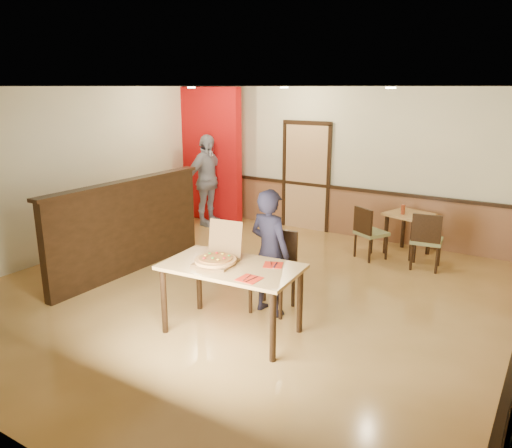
# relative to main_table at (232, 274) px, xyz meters

# --- Properties ---
(floor) EXTENTS (7.00, 7.00, 0.00)m
(floor) POSITION_rel_main_table_xyz_m (-0.49, 1.01, -0.72)
(floor) COLOR tan
(floor) RESTS_ON ground
(ceiling) EXTENTS (7.00, 7.00, 0.00)m
(ceiling) POSITION_rel_main_table_xyz_m (-0.49, 1.01, 2.08)
(ceiling) COLOR black
(ceiling) RESTS_ON wall_back
(wall_back) EXTENTS (7.00, 0.00, 7.00)m
(wall_back) POSITION_rel_main_table_xyz_m (-0.49, 4.51, 0.68)
(wall_back) COLOR beige
(wall_back) RESTS_ON floor
(wall_left) EXTENTS (0.00, 7.00, 7.00)m
(wall_left) POSITION_rel_main_table_xyz_m (-3.99, 1.01, 0.68)
(wall_left) COLOR beige
(wall_left) RESTS_ON floor
(wainscot_back) EXTENTS (7.00, 0.04, 0.90)m
(wainscot_back) POSITION_rel_main_table_xyz_m (-0.49, 4.48, -0.27)
(wainscot_back) COLOR brown
(wainscot_back) RESTS_ON floor
(chair_rail_back) EXTENTS (7.00, 0.06, 0.06)m
(chair_rail_back) POSITION_rel_main_table_xyz_m (-0.49, 4.46, 0.20)
(chair_rail_back) COLOR black
(chair_rail_back) RESTS_ON wall_back
(back_door) EXTENTS (0.90, 0.06, 2.10)m
(back_door) POSITION_rel_main_table_xyz_m (-1.29, 4.47, 0.33)
(back_door) COLOR tan
(back_door) RESTS_ON wall_back
(booth_partition) EXTENTS (0.20, 3.10, 1.44)m
(booth_partition) POSITION_rel_main_table_xyz_m (-2.49, 0.81, 0.01)
(booth_partition) COLOR black
(booth_partition) RESTS_ON floor
(red_accent_panel) EXTENTS (1.60, 0.20, 2.78)m
(red_accent_panel) POSITION_rel_main_table_xyz_m (-3.39, 4.01, 0.68)
(red_accent_panel) COLOR #AD0C0C
(red_accent_panel) RESTS_ON floor
(spot_a) EXTENTS (0.14, 0.14, 0.02)m
(spot_a) POSITION_rel_main_table_xyz_m (-2.79, 2.81, 2.06)
(spot_a) COLOR #FFE5B2
(spot_a) RESTS_ON ceiling
(spot_b) EXTENTS (0.14, 0.14, 0.02)m
(spot_b) POSITION_rel_main_table_xyz_m (-1.29, 3.51, 2.06)
(spot_b) COLOR #FFE5B2
(spot_b) RESTS_ON ceiling
(spot_c) EXTENTS (0.14, 0.14, 0.02)m
(spot_c) POSITION_rel_main_table_xyz_m (0.91, 2.51, 2.06)
(spot_c) COLOR #FFE5B2
(spot_c) RESTS_ON ceiling
(main_table) EXTENTS (1.63, 1.02, 0.84)m
(main_table) POSITION_rel_main_table_xyz_m (0.00, 0.00, 0.00)
(main_table) COLOR tan
(main_table) RESTS_ON floor
(diner_chair) EXTENTS (0.56, 0.56, 1.02)m
(diner_chair) POSITION_rel_main_table_xyz_m (0.08, 0.86, -0.17)
(diner_chair) COLOR olive
(diner_chair) RESTS_ON floor
(side_chair_left) EXTENTS (0.60, 0.60, 0.89)m
(side_chair_left) POSITION_rel_main_table_xyz_m (0.44, 3.35, -0.24)
(side_chair_left) COLOR olive
(side_chair_left) RESTS_ON floor
(side_chair_right) EXTENTS (0.51, 0.51, 0.93)m
(side_chair_right) POSITION_rel_main_table_xyz_m (1.38, 3.34, -0.22)
(side_chair_right) COLOR olive
(side_chair_right) RESTS_ON floor
(side_table) EXTENTS (0.84, 0.84, 0.72)m
(side_table) POSITION_rel_main_table_xyz_m (0.92, 3.95, -0.18)
(side_table) COLOR tan
(side_table) RESTS_ON floor
(diner) EXTENTS (0.65, 0.49, 1.61)m
(diner) POSITION_rel_main_table_xyz_m (0.09, 0.70, 0.08)
(diner) COLOR black
(diner) RESTS_ON floor
(passerby) EXTENTS (0.56, 1.14, 1.87)m
(passerby) POSITION_rel_main_table_xyz_m (-3.15, 3.64, 0.21)
(passerby) COLOR gray
(passerby) RESTS_ON floor
(pizza_box) EXTENTS (0.50, 0.56, 0.45)m
(pizza_box) POSITION_rel_main_table_xyz_m (-0.18, -0.02, 0.17)
(pizza_box) COLOR brown
(pizza_box) RESTS_ON main_table
(pizza) EXTENTS (0.63, 0.63, 0.03)m
(pizza) POSITION_rel_main_table_xyz_m (-0.18, -0.06, 0.16)
(pizza) COLOR #D3984C
(pizza) RESTS_ON pizza_box
(napkin_near) EXTENTS (0.23, 0.23, 0.01)m
(napkin_near) POSITION_rel_main_table_xyz_m (0.40, -0.25, 0.11)
(napkin_near) COLOR red
(napkin_near) RESTS_ON main_table
(napkin_far) EXTENTS (0.28, 0.28, 0.01)m
(napkin_far) POSITION_rel_main_table_xyz_m (0.40, 0.25, 0.11)
(napkin_far) COLOR red
(napkin_far) RESTS_ON main_table
(condiment) EXTENTS (0.07, 0.07, 0.17)m
(condiment) POSITION_rel_main_table_xyz_m (0.84, 3.84, 0.08)
(condiment) COLOR maroon
(condiment) RESTS_ON side_table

